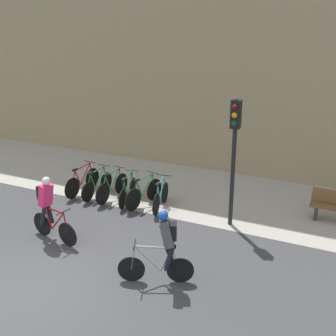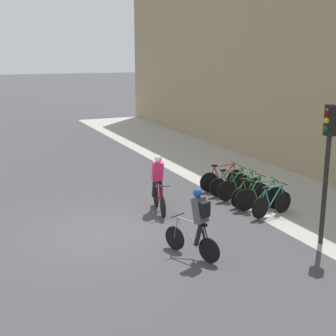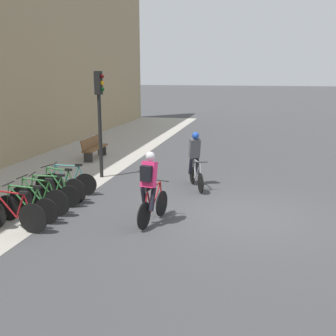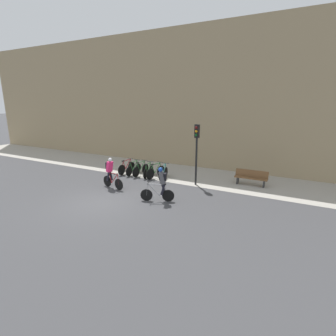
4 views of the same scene
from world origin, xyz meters
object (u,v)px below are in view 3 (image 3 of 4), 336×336
object	(u,v)px
parked_bike_2	(39,199)
parked_bike_5	(69,182)
cyclist_grey	(195,157)
parked_bike_0	(13,214)
parked_bike_4	(60,187)
cyclist_pink	(150,186)
traffic_light_pole	(100,105)
parked_bike_1	(26,207)
parked_bike_3	(50,194)
bench	(94,147)

from	to	relation	value
parked_bike_2	parked_bike_5	world-z (taller)	parked_bike_2
cyclist_grey	parked_bike_0	xyz separation A→B (m)	(-4.68, 3.44, -0.53)
cyclist_grey	parked_bike_4	xyz separation A→B (m)	(-2.35, 3.44, -0.53)
cyclist_grey	parked_bike_5	bearing A→B (deg)	117.21
cyclist_pink	parked_bike_4	distance (m)	3.24
cyclist_grey	parked_bike_0	size ratio (longest dim) A/B	0.99
traffic_light_pole	parked_bike_1	bearing A→B (deg)	178.46
parked_bike_3	parked_bike_2	bearing A→B (deg)	179.87
parked_bike_1	parked_bike_2	world-z (taller)	parked_bike_2
parked_bike_1	parked_bike_5	distance (m)	2.33
parked_bike_2	parked_bike_0	bearing A→B (deg)	-179.99
traffic_light_pole	cyclist_grey	bearing A→B (deg)	-98.50
parked_bike_4	parked_bike_2	bearing A→B (deg)	-179.98
cyclist_pink	parked_bike_5	size ratio (longest dim) A/B	1.10
cyclist_pink	bench	bearing A→B (deg)	31.53
parked_bike_3	parked_bike_5	bearing A→B (deg)	0.09
parked_bike_0	parked_bike_3	bearing A→B (deg)	-0.04
parked_bike_4	parked_bike_5	size ratio (longest dim) A/B	1.06
parked_bike_1	parked_bike_3	world-z (taller)	parked_bike_1
cyclist_grey	parked_bike_3	world-z (taller)	cyclist_grey
parked_bike_1	parked_bike_3	distance (m)	1.17
parked_bike_2	bench	xyz separation A→B (m)	(6.94, 1.36, 0.07)
cyclist_grey	bench	size ratio (longest dim) A/B	0.92
parked_bike_2	bench	world-z (taller)	parked_bike_2
parked_bike_1	parked_bike_5	world-z (taller)	parked_bike_5
cyclist_grey	parked_bike_3	bearing A→B (deg)	130.47
cyclist_pink	traffic_light_pole	xyz separation A→B (m)	(4.08, 2.82, 1.53)
traffic_light_pole	parked_bike_2	bearing A→B (deg)	178.22
parked_bike_2	parked_bike_5	bearing A→B (deg)	0.01
parked_bike_1	bench	bearing A→B (deg)	10.25
parked_bike_4	parked_bike_5	bearing A→B (deg)	0.01
parked_bike_0	parked_bike_3	size ratio (longest dim) A/B	1.09
parked_bike_3	parked_bike_4	bearing A→B (deg)	0.17
cyclist_pink	bench	world-z (taller)	cyclist_pink
parked_bike_0	parked_bike_1	bearing A→B (deg)	-0.08
parked_bike_3	parked_bike_4	xyz separation A→B (m)	(0.58, 0.00, 0.03)
traffic_light_pole	bench	size ratio (longest dim) A/B	1.89
cyclist_grey	parked_bike_1	xyz separation A→B (m)	(-4.10, 3.44, -0.55)
parked_bike_5	bench	distance (m)	5.37
cyclist_pink	traffic_light_pole	bearing A→B (deg)	34.61
parked_bike_0	bench	distance (m)	8.22
cyclist_pink	parked_bike_1	distance (m)	3.04
cyclist_pink	parked_bike_5	bearing A→B (deg)	58.25
traffic_light_pole	bench	xyz separation A→B (m)	(2.93, 1.48, -2.00)
cyclist_pink	parked_bike_0	size ratio (longest dim) A/B	1.00
cyclist_grey	traffic_light_pole	xyz separation A→B (m)	(0.50, 3.31, 1.53)
parked_bike_5	traffic_light_pole	xyz separation A→B (m)	(2.26, -0.13, 2.08)
parked_bike_0	parked_bike_1	distance (m)	0.58
parked_bike_2	bench	size ratio (longest dim) A/B	0.91
cyclist_pink	bench	size ratio (longest dim) A/B	0.93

